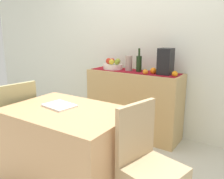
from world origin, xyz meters
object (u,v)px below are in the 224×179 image
object	(u,v)px
open_book	(60,106)
fruit_bowl	(113,66)
wine_bottle	(139,63)
coffee_maker	(166,62)
chair_near_window	(15,137)
dining_table	(69,148)
ceramic_vase	(129,63)
sideboard_console	(134,104)

from	to	relation	value
open_book	fruit_bowl	bearing A→B (deg)	109.19
wine_bottle	coffee_maker	world-z (taller)	coffee_maker
wine_bottle	chair_near_window	bearing A→B (deg)	-123.05
dining_table	open_book	distance (m)	0.40
coffee_maker	chair_near_window	distance (m)	1.96
open_book	chair_near_window	size ratio (longest dim) A/B	0.31
fruit_bowl	coffee_maker	size ratio (longest dim) A/B	0.83
fruit_bowl	wine_bottle	size ratio (longest dim) A/B	0.87
fruit_bowl	ceramic_vase	distance (m)	0.26
wine_bottle	open_book	bearing A→B (deg)	-96.96
fruit_bowl	open_book	distance (m)	1.32
dining_table	chair_near_window	bearing A→B (deg)	-179.82
chair_near_window	open_book	bearing A→B (deg)	2.39
wine_bottle	dining_table	distance (m)	1.46
coffee_maker	open_book	world-z (taller)	coffee_maker
dining_table	ceramic_vase	bearing A→B (deg)	94.91
wine_bottle	dining_table	world-z (taller)	wine_bottle
ceramic_vase	chair_near_window	xyz separation A→B (m)	(-0.71, -1.32, -0.73)
open_book	chair_near_window	xyz separation A→B (m)	(-0.70, -0.03, -0.48)
coffee_maker	fruit_bowl	bearing A→B (deg)	180.00
sideboard_console	open_book	xyz separation A→B (m)	(-0.09, -1.29, 0.30)
ceramic_vase	dining_table	size ratio (longest dim) A/B	0.18
wine_bottle	chair_near_window	world-z (taller)	wine_bottle
wine_bottle	ceramic_vase	distance (m)	0.15
wine_bottle	dining_table	size ratio (longest dim) A/B	0.28
fruit_bowl	wine_bottle	bearing A→B (deg)	0.00
sideboard_console	ceramic_vase	size ratio (longest dim) A/B	6.24
coffee_maker	sideboard_console	bearing A→B (deg)	180.00
sideboard_console	ceramic_vase	bearing A→B (deg)	180.00
chair_near_window	coffee_maker	bearing A→B (deg)	47.26
fruit_bowl	wine_bottle	xyz separation A→B (m)	(0.40, 0.00, 0.07)
coffee_maker	dining_table	world-z (taller)	coffee_maker
sideboard_console	wine_bottle	world-z (taller)	wine_bottle
open_book	ceramic_vase	bearing A→B (deg)	98.05
sideboard_console	fruit_bowl	bearing A→B (deg)	180.00
fruit_bowl	open_book	xyz separation A→B (m)	(0.25, -1.29, -0.18)
sideboard_console	wine_bottle	size ratio (longest dim) A/B	4.15
ceramic_vase	dining_table	world-z (taller)	ceramic_vase
dining_table	chair_near_window	xyz separation A→B (m)	(-0.82, -0.00, -0.10)
sideboard_console	dining_table	size ratio (longest dim) A/B	1.15
wine_bottle	ceramic_vase	world-z (taller)	wine_bottle
ceramic_vase	dining_table	bearing A→B (deg)	-85.09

